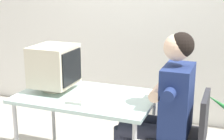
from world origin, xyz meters
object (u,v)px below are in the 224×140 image
object	(u,v)px
office_chair	(185,134)
keyboard	(85,94)
crt_monitor	(55,66)
person_seated	(163,104)
desk	(87,101)

from	to	relation	value
office_chair	keyboard	bearing A→B (deg)	-178.57
keyboard	office_chair	bearing A→B (deg)	1.43
crt_monitor	office_chair	xyz separation A→B (m)	(1.19, -0.02, -0.45)
crt_monitor	person_seated	world-z (taller)	person_seated
office_chair	person_seated	xyz separation A→B (m)	(-0.19, 0.00, 0.23)
office_chair	person_seated	world-z (taller)	person_seated
keyboard	person_seated	world-z (taller)	person_seated
office_chair	desk	bearing A→B (deg)	-179.62
desk	crt_monitor	world-z (taller)	crt_monitor
office_chair	person_seated	bearing A→B (deg)	180.00
keyboard	crt_monitor	bearing A→B (deg)	172.68
desk	keyboard	world-z (taller)	keyboard
crt_monitor	office_chair	distance (m)	1.27
desk	person_seated	world-z (taller)	person_seated
keyboard	office_chair	size ratio (longest dim) A/B	0.58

